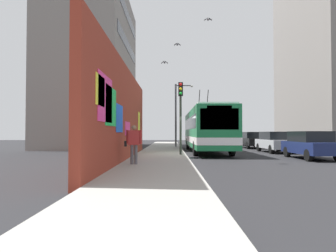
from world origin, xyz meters
The scene contains 15 objects.
ground_plane centered at (0.00, 0.00, 0.00)m, with size 80.00×80.00×0.00m, color #232326.
sidewalk_slab centered at (0.00, 1.60, 0.07)m, with size 48.00×3.20×0.15m, color #9E9B93.
graffiti_wall centered at (-3.42, 3.35, 2.44)m, with size 15.21×0.32×4.89m.
building_far_left centered at (11.73, 9.20, 8.10)m, with size 13.75×7.32×16.20m.
building_far_right centered at (13.35, -17.00, 10.19)m, with size 13.58×7.79×20.39m.
city_bus centered at (3.98, -1.80, 1.82)m, with size 12.06×2.62×5.06m.
parked_car_navy centered at (-1.84, -7.00, 0.83)m, with size 4.06×1.77×1.58m.
parked_car_silver centered at (3.51, -7.00, 0.83)m, with size 4.27×1.81×1.58m.
parked_car_black centered at (9.66, -7.00, 0.83)m, with size 4.68×1.81×1.58m.
parked_car_white centered at (15.92, -7.00, 0.83)m, with size 4.10×1.73×1.58m.
pedestrian_near_wall centered at (-5.88, 2.56, 1.13)m, with size 0.22×0.75×1.67m.
traffic_light centered at (-0.63, 0.35, 3.15)m, with size 0.49×0.28×4.48m.
street_lamp centered at (9.45, 0.24, 3.70)m, with size 0.44×1.79×6.13m.
flying_pigeons centered at (1.13, 0.54, 8.54)m, with size 7.96×3.99×2.88m.
curbside_puddle centered at (-1.27, -0.60, 0.00)m, with size 1.07×1.07×0.00m, color black.
Camera 1 is at (-17.87, 0.99, 1.49)m, focal length 29.92 mm.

